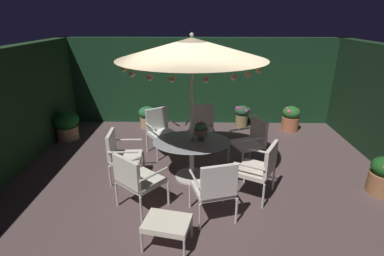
{
  "coord_description": "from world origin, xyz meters",
  "views": [
    {
      "loc": [
        -0.09,
        -5.13,
        2.9
      ],
      "look_at": [
        -0.2,
        0.03,
        0.93
      ],
      "focal_mm": 27.69,
      "sensor_mm": 36.0,
      "label": 1
    }
  ],
  "objects_px": {
    "patio_chair_north": "(201,125)",
    "patio_chair_northeast": "(160,128)",
    "patio_chair_south": "(215,187)",
    "potted_plant_back_center": "(147,116)",
    "ottoman_footrest": "(167,224)",
    "potted_plant_front_corner": "(291,118)",
    "patio_chair_east": "(121,153)",
    "patio_dining_table": "(192,150)",
    "centerpiece_planter": "(201,130)",
    "patio_chair_southwest": "(261,166)",
    "potted_plant_left_far": "(242,115)",
    "patio_umbrella": "(192,49)",
    "potted_plant_back_right": "(384,175)",
    "patio_chair_west": "(252,139)",
    "patio_chair_southeast": "(136,178)",
    "potted_plant_right_far": "(66,124)"
  },
  "relations": [
    {
      "from": "patio_umbrella",
      "to": "potted_plant_back_right",
      "type": "relative_size",
      "value": 3.98
    },
    {
      "from": "patio_chair_north",
      "to": "ottoman_footrest",
      "type": "distance_m",
      "value": 3.15
    },
    {
      "from": "patio_dining_table",
      "to": "patio_chair_north",
      "type": "relative_size",
      "value": 1.42
    },
    {
      "from": "patio_umbrella",
      "to": "patio_chair_south",
      "type": "bearing_deg",
      "value": -73.79
    },
    {
      "from": "patio_umbrella",
      "to": "patio_chair_southeast",
      "type": "height_order",
      "value": "patio_umbrella"
    },
    {
      "from": "potted_plant_front_corner",
      "to": "patio_chair_northeast",
      "type": "bearing_deg",
      "value": -156.47
    },
    {
      "from": "patio_chair_northeast",
      "to": "patio_chair_west",
      "type": "height_order",
      "value": "patio_chair_northeast"
    },
    {
      "from": "patio_umbrella",
      "to": "centerpiece_planter",
      "type": "xyz_separation_m",
      "value": [
        0.17,
        0.07,
        -1.44
      ]
    },
    {
      "from": "patio_dining_table",
      "to": "patio_chair_southeast",
      "type": "distance_m",
      "value": 1.31
    },
    {
      "from": "patio_chair_northeast",
      "to": "patio_chair_east",
      "type": "xyz_separation_m",
      "value": [
        -0.59,
        -1.18,
        -0.03
      ]
    },
    {
      "from": "patio_chair_northeast",
      "to": "patio_chair_east",
      "type": "relative_size",
      "value": 1.06
    },
    {
      "from": "patio_chair_northeast",
      "to": "patio_chair_west",
      "type": "relative_size",
      "value": 1.01
    },
    {
      "from": "patio_chair_southwest",
      "to": "patio_chair_northeast",
      "type": "bearing_deg",
      "value": 137.6
    },
    {
      "from": "patio_chair_north",
      "to": "potted_plant_left_far",
      "type": "bearing_deg",
      "value": 52.42
    },
    {
      "from": "patio_chair_northeast",
      "to": "potted_plant_left_far",
      "type": "bearing_deg",
      "value": 39.6
    },
    {
      "from": "centerpiece_planter",
      "to": "patio_chair_east",
      "type": "height_order",
      "value": "centerpiece_planter"
    },
    {
      "from": "patio_chair_east",
      "to": "potted_plant_front_corner",
      "type": "height_order",
      "value": "patio_chair_east"
    },
    {
      "from": "patio_chair_west",
      "to": "potted_plant_right_far",
      "type": "xyz_separation_m",
      "value": [
        -4.33,
        1.27,
        -0.18
      ]
    },
    {
      "from": "patio_chair_south",
      "to": "patio_chair_north",
      "type": "bearing_deg",
      "value": 94.14
    },
    {
      "from": "patio_chair_north",
      "to": "potted_plant_front_corner",
      "type": "relative_size",
      "value": 1.54
    },
    {
      "from": "ottoman_footrest",
      "to": "potted_plant_front_corner",
      "type": "xyz_separation_m",
      "value": [
        2.87,
        4.34,
        0.0
      ]
    },
    {
      "from": "patio_chair_west",
      "to": "potted_plant_back_right",
      "type": "height_order",
      "value": "patio_chair_west"
    },
    {
      "from": "patio_chair_south",
      "to": "potted_plant_back_center",
      "type": "xyz_separation_m",
      "value": [
        -1.64,
        3.91,
        -0.25
      ]
    },
    {
      "from": "patio_chair_north",
      "to": "patio_chair_northeast",
      "type": "xyz_separation_m",
      "value": [
        -0.9,
        -0.21,
        -0.0
      ]
    },
    {
      "from": "patio_dining_table",
      "to": "potted_plant_left_far",
      "type": "height_order",
      "value": "patio_dining_table"
    },
    {
      "from": "patio_dining_table",
      "to": "patio_chair_north",
      "type": "distance_m",
      "value": 1.31
    },
    {
      "from": "patio_chair_north",
      "to": "potted_plant_left_far",
      "type": "relative_size",
      "value": 1.7
    },
    {
      "from": "patio_chair_west",
      "to": "potted_plant_back_right",
      "type": "bearing_deg",
      "value": -25.3
    },
    {
      "from": "patio_dining_table",
      "to": "patio_chair_south",
      "type": "height_order",
      "value": "patio_chair_south"
    },
    {
      "from": "patio_chair_east",
      "to": "patio_chair_southwest",
      "type": "relative_size",
      "value": 0.97
    },
    {
      "from": "patio_chair_north",
      "to": "patio_chair_southeast",
      "type": "distance_m",
      "value": 2.52
    },
    {
      "from": "patio_chair_northeast",
      "to": "patio_chair_southwest",
      "type": "xyz_separation_m",
      "value": [
        1.87,
        -1.71,
        -0.0
      ]
    },
    {
      "from": "patio_dining_table",
      "to": "patio_chair_west",
      "type": "xyz_separation_m",
      "value": [
        1.2,
        0.52,
        0.0
      ]
    },
    {
      "from": "potted_plant_left_far",
      "to": "potted_plant_front_corner",
      "type": "bearing_deg",
      "value": -11.0
    },
    {
      "from": "centerpiece_planter",
      "to": "patio_dining_table",
      "type": "bearing_deg",
      "value": -156.71
    },
    {
      "from": "patio_chair_northeast",
      "to": "potted_plant_back_center",
      "type": "height_order",
      "value": "patio_chair_northeast"
    },
    {
      "from": "patio_chair_northeast",
      "to": "ottoman_footrest",
      "type": "height_order",
      "value": "patio_chair_northeast"
    },
    {
      "from": "patio_chair_northeast",
      "to": "patio_chair_southwest",
      "type": "relative_size",
      "value": 1.02
    },
    {
      "from": "patio_dining_table",
      "to": "patio_chair_east",
      "type": "distance_m",
      "value": 1.31
    },
    {
      "from": "patio_chair_north",
      "to": "potted_plant_right_far",
      "type": "height_order",
      "value": "patio_chair_north"
    },
    {
      "from": "patio_chair_east",
      "to": "potted_plant_front_corner",
      "type": "bearing_deg",
      "value": 33.97
    },
    {
      "from": "potted_plant_front_corner",
      "to": "potted_plant_left_far",
      "type": "relative_size",
      "value": 1.1
    },
    {
      "from": "patio_chair_southwest",
      "to": "ottoman_footrest",
      "type": "relative_size",
      "value": 1.44
    },
    {
      "from": "patio_chair_southwest",
      "to": "patio_chair_west",
      "type": "relative_size",
      "value": 0.99
    },
    {
      "from": "ottoman_footrest",
      "to": "potted_plant_back_center",
      "type": "xyz_separation_m",
      "value": [
        -0.99,
        4.46,
        -0.02
      ]
    },
    {
      "from": "patio_dining_table",
      "to": "ottoman_footrest",
      "type": "height_order",
      "value": "patio_dining_table"
    },
    {
      "from": "patio_chair_southwest",
      "to": "potted_plant_back_right",
      "type": "xyz_separation_m",
      "value": [
        2.15,
        0.14,
        -0.23
      ]
    },
    {
      "from": "patio_umbrella",
      "to": "potted_plant_left_far",
      "type": "bearing_deg",
      "value": 64.63
    },
    {
      "from": "potted_plant_left_far",
      "to": "potted_plant_back_center",
      "type": "relative_size",
      "value": 1.01
    },
    {
      "from": "patio_chair_east",
      "to": "patio_chair_southeast",
      "type": "distance_m",
      "value": 1.03
    }
  ]
}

